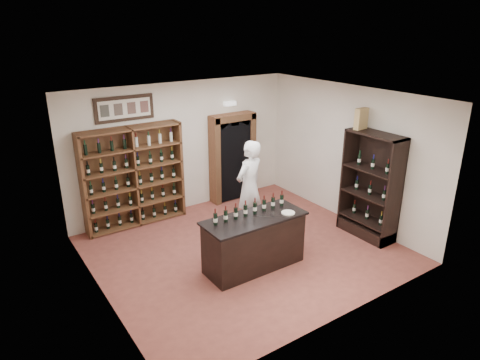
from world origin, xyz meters
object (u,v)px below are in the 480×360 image
object	(u,v)px
wine_shelf	(133,177)
side_cabinet	(370,201)
tasting_counter	(254,243)
shopkeeper	(249,187)
wine_crate	(361,119)
counter_bottle_0	(215,219)

from	to	relation	value
wine_shelf	side_cabinet	bearing A→B (deg)	-40.21
tasting_counter	side_cabinet	distance (m)	2.75
shopkeeper	side_cabinet	bearing A→B (deg)	124.93
wine_shelf	side_cabinet	size ratio (longest dim) A/B	1.00
tasting_counter	side_cabinet	world-z (taller)	side_cabinet
wine_shelf	wine_crate	size ratio (longest dim) A/B	5.20
counter_bottle_0	tasting_counter	bearing A→B (deg)	-9.93
wine_shelf	shopkeeper	bearing A→B (deg)	-42.26
wine_shelf	wine_crate	xyz separation A→B (m)	(3.78, -2.83, 1.31)
tasting_counter	shopkeeper	size ratio (longest dim) A/B	0.94
counter_bottle_0	wine_shelf	bearing A→B (deg)	97.71
counter_bottle_0	side_cabinet	bearing A→B (deg)	-7.05
wine_shelf	shopkeeper	xyz separation A→B (m)	(1.87, -1.69, -0.10)
counter_bottle_0	wine_crate	world-z (taller)	wine_crate
side_cabinet	shopkeeper	world-z (taller)	side_cabinet
tasting_counter	wine_crate	bearing A→B (deg)	2.14
tasting_counter	side_cabinet	xyz separation A→B (m)	(2.72, -0.30, 0.26)
counter_bottle_0	shopkeeper	world-z (taller)	shopkeeper
counter_bottle_0	wine_crate	xyz separation A→B (m)	(3.40, -0.03, 1.30)
counter_bottle_0	side_cabinet	xyz separation A→B (m)	(3.44, -0.43, -0.35)
shopkeeper	wine_crate	size ratio (longest dim) A/B	4.72
side_cabinet	wine_crate	xyz separation A→B (m)	(-0.04, 0.40, 1.66)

